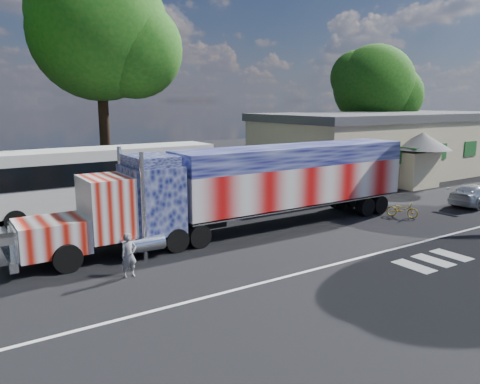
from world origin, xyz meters
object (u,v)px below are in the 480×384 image
coach_bus (103,180)px  tree_far_ne (376,86)px  semi_truck (255,185)px  woman (129,255)px  parked_car (477,195)px  bicycle (402,210)px  tree_n_mid (102,32)px

coach_bus → tree_far_ne: bearing=12.7°
semi_truck → woman: size_ratio=12.44×
semi_truck → parked_car: semi_truck is taller
bicycle → parked_car: bearing=-33.6°
bicycle → tree_n_mid: tree_n_mid is taller
coach_bus → parked_car: bearing=-27.5°
parked_car → bicycle: size_ratio=2.63×
tree_far_ne → coach_bus: bearing=-167.3°
parked_car → bicycle: bearing=83.2°
parked_car → tree_far_ne: bearing=-32.5°
tree_far_ne → parked_car: bearing=-120.1°
woman → tree_n_mid: (4.72, 16.88, 9.87)m
semi_truck → tree_n_mid: (-2.60, 14.16, 8.49)m
parked_car → bicycle: (-6.28, 0.48, -0.19)m
tree_n_mid → tree_far_ne: tree_n_mid is taller
woman → tree_far_ne: 36.05m
coach_bus → parked_car: size_ratio=2.93×
semi_truck → bicycle: bearing=-16.4°
parked_car → bicycle: parked_car is taller
semi_truck → tree_n_mid: bearing=100.4°
woman → bicycle: 15.37m
tree_n_mid → semi_truck: bearing=-79.6°
coach_bus → bicycle: (13.16, -9.63, -1.46)m
tree_far_ne → woman: bearing=-152.1°
parked_car → tree_n_mid: tree_n_mid is taller
bicycle → coach_bus: bearing=114.6°
semi_truck → tree_far_ne: bearing=30.0°
semi_truck → tree_n_mid: tree_n_mid is taller
coach_bus → tree_n_mid: size_ratio=0.82×
semi_truck → coach_bus: semi_truck is taller
coach_bus → woman: 10.29m
coach_bus → tree_far_ne: (29.10, 6.56, 5.67)m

